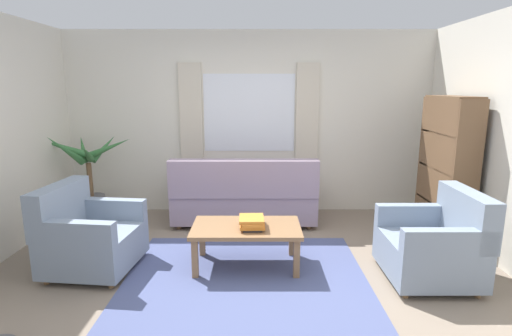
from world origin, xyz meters
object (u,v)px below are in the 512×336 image
armchair_left (90,236)px  armchair_right (437,245)px  book_stack_on_table (254,222)px  couch (246,197)px  coffee_table (248,231)px  bookshelf (446,175)px  potted_plant (91,182)px

armchair_left → armchair_right: bearing=-87.4°
armchair_left → book_stack_on_table: (1.65, 0.01, 0.14)m
book_stack_on_table → couch: bearing=94.8°
armchair_left → coffee_table: bearing=-81.5°
couch → book_stack_on_table: size_ratio=5.61×
bookshelf → book_stack_on_table: bearing=110.2°
couch → coffee_table: size_ratio=1.73×
armchair_right → bookshelf: size_ratio=0.51×
book_stack_on_table → potted_plant: size_ratio=0.26×
potted_plant → bookshelf: 4.59m
armchair_right → couch: bearing=-131.0°
couch → armchair_left: bearing=42.3°
armchair_left → bookshelf: bookshelf is taller
armchair_left → book_stack_on_table: size_ratio=2.73×
potted_plant → bookshelf: bookshelf is taller
book_stack_on_table → coffee_table: bearing=138.0°
potted_plant → couch: bearing=-2.9°
armchair_right → bookshelf: (0.54, 1.07, 0.44)m
potted_plant → bookshelf: bearing=-8.2°
potted_plant → armchair_right: bearing=-23.2°
armchair_right → coffee_table: armchair_right is taller
coffee_table → potted_plant: 2.63m
armchair_left → armchair_right: same height
book_stack_on_table → bookshelf: size_ratio=0.20×
bookshelf → armchair_right: bearing=153.2°
armchair_left → coffee_table: armchair_left is taller
coffee_table → bookshelf: (2.34, 0.79, 0.41)m
coffee_table → potted_plant: size_ratio=0.84×
armchair_right → potted_plant: 4.35m
armchair_left → potted_plant: potted_plant is taller
couch → armchair_left: size_ratio=2.06×
couch → armchair_left: 2.07m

